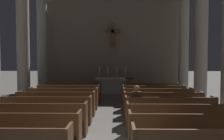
# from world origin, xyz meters

# --- Properties ---
(pew_left_row_2) EXTENTS (3.03, 0.50, 0.95)m
(pew_left_row_2) POSITION_xyz_m (-2.09, 1.09, 0.48)
(pew_left_row_2) COLOR brown
(pew_left_row_2) RESTS_ON ground
(pew_left_row_3) EXTENTS (3.03, 0.50, 0.95)m
(pew_left_row_3) POSITION_xyz_m (-2.09, 2.22, 0.48)
(pew_left_row_3) COLOR brown
(pew_left_row_3) RESTS_ON ground
(pew_left_row_4) EXTENTS (3.03, 0.50, 0.95)m
(pew_left_row_4) POSITION_xyz_m (-2.09, 3.34, 0.48)
(pew_left_row_4) COLOR brown
(pew_left_row_4) RESTS_ON ground
(pew_left_row_5) EXTENTS (3.03, 0.50, 0.95)m
(pew_left_row_5) POSITION_xyz_m (-2.09, 4.47, 0.48)
(pew_left_row_5) COLOR brown
(pew_left_row_5) RESTS_ON ground
(pew_left_row_6) EXTENTS (3.03, 0.50, 0.95)m
(pew_left_row_6) POSITION_xyz_m (-2.09, 5.60, 0.48)
(pew_left_row_6) COLOR brown
(pew_left_row_6) RESTS_ON ground
(pew_left_row_7) EXTENTS (3.03, 0.50, 0.95)m
(pew_left_row_7) POSITION_xyz_m (-2.09, 6.73, 0.48)
(pew_left_row_7) COLOR brown
(pew_left_row_7) RESTS_ON ground
(pew_left_row_8) EXTENTS (3.03, 0.50, 0.95)m
(pew_left_row_8) POSITION_xyz_m (-2.09, 7.86, 0.48)
(pew_left_row_8) COLOR brown
(pew_left_row_8) RESTS_ON ground
(pew_right_row_2) EXTENTS (3.03, 0.50, 0.95)m
(pew_right_row_2) POSITION_xyz_m (2.09, 1.09, 0.48)
(pew_right_row_2) COLOR brown
(pew_right_row_2) RESTS_ON ground
(pew_right_row_3) EXTENTS (3.03, 0.50, 0.95)m
(pew_right_row_3) POSITION_xyz_m (2.09, 2.22, 0.48)
(pew_right_row_3) COLOR brown
(pew_right_row_3) RESTS_ON ground
(pew_right_row_4) EXTENTS (3.03, 0.50, 0.95)m
(pew_right_row_4) POSITION_xyz_m (2.09, 3.34, 0.48)
(pew_right_row_4) COLOR brown
(pew_right_row_4) RESTS_ON ground
(pew_right_row_5) EXTENTS (3.03, 0.50, 0.95)m
(pew_right_row_5) POSITION_xyz_m (2.09, 4.47, 0.48)
(pew_right_row_5) COLOR brown
(pew_right_row_5) RESTS_ON ground
(pew_right_row_6) EXTENTS (3.03, 0.50, 0.95)m
(pew_right_row_6) POSITION_xyz_m (2.09, 5.60, 0.48)
(pew_right_row_6) COLOR brown
(pew_right_row_6) RESTS_ON ground
(pew_right_row_7) EXTENTS (3.03, 0.50, 0.95)m
(pew_right_row_7) POSITION_xyz_m (2.09, 6.73, 0.48)
(pew_right_row_7) COLOR brown
(pew_right_row_7) RESTS_ON ground
(pew_right_row_8) EXTENTS (3.03, 0.50, 0.95)m
(pew_right_row_8) POSITION_xyz_m (2.09, 7.86, 0.48)
(pew_right_row_8) COLOR brown
(pew_right_row_8) RESTS_ON ground
(column_left_third) EXTENTS (0.97, 0.97, 6.37)m
(column_left_third) POSITION_xyz_m (-4.65, 7.48, 3.10)
(column_left_third) COLOR #ADA89E
(column_left_third) RESTS_ON ground
(column_right_third) EXTENTS (0.97, 0.97, 6.37)m
(column_right_third) POSITION_xyz_m (4.65, 7.48, 3.10)
(column_right_third) COLOR #ADA89E
(column_right_third) RESTS_ON ground
(column_left_fourth) EXTENTS (0.97, 0.97, 6.37)m
(column_left_fourth) POSITION_xyz_m (-4.65, 10.48, 3.10)
(column_left_fourth) COLOR #ADA89E
(column_left_fourth) RESTS_ON ground
(column_right_fourth) EXTENTS (0.97, 0.97, 6.37)m
(column_right_fourth) POSITION_xyz_m (4.65, 10.48, 3.10)
(column_right_fourth) COLOR #ADA89E
(column_right_fourth) RESTS_ON ground
(altar) EXTENTS (2.20, 0.90, 1.01)m
(altar) POSITION_xyz_m (0.00, 10.37, 0.53)
(altar) COLOR #A8A399
(altar) RESTS_ON ground
(candlestick_outer_left) EXTENTS (0.16, 0.16, 0.70)m
(candlestick_outer_left) POSITION_xyz_m (-0.85, 10.37, 1.24)
(candlestick_outer_left) COLOR #B79338
(candlestick_outer_left) RESTS_ON altar
(candlestick_inner_left) EXTENTS (0.16, 0.16, 0.70)m
(candlestick_inner_left) POSITION_xyz_m (-0.30, 10.37, 1.24)
(candlestick_inner_left) COLOR #B79338
(candlestick_inner_left) RESTS_ON altar
(candlestick_inner_right) EXTENTS (0.16, 0.16, 0.70)m
(candlestick_inner_right) POSITION_xyz_m (0.30, 10.37, 1.24)
(candlestick_inner_right) COLOR #B79338
(candlestick_inner_right) RESTS_ON altar
(candlestick_outer_right) EXTENTS (0.16, 0.16, 0.70)m
(candlestick_outer_right) POSITION_xyz_m (0.85, 10.37, 1.24)
(candlestick_outer_right) COLOR #B79338
(candlestick_outer_right) RESTS_ON altar
(apse_with_cross) EXTENTS (10.33, 0.45, 7.19)m
(apse_with_cross) POSITION_xyz_m (0.00, 11.97, 3.60)
(apse_with_cross) COLOR #706656
(apse_with_cross) RESTS_ON ground
(lectern) EXTENTS (0.44, 0.36, 1.15)m
(lectern) POSITION_xyz_m (1.03, 9.17, 0.55)
(lectern) COLOR brown
(lectern) RESTS_ON ground
(lone_worshipper) EXTENTS (0.32, 0.43, 1.32)m
(lone_worshipper) POSITION_xyz_m (0.96, 3.38, 0.69)
(lone_worshipper) COLOR #26262B
(lone_worshipper) RESTS_ON ground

